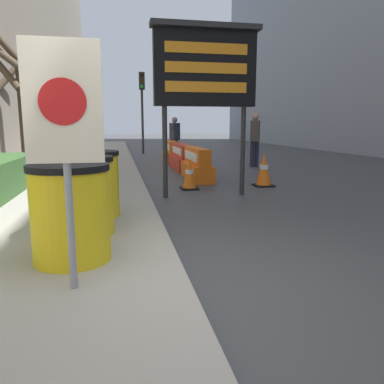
{
  "coord_description": "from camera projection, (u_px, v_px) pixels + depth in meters",
  "views": [
    {
      "loc": [
        -0.56,
        -3.12,
        1.44
      ],
      "look_at": [
        0.78,
        3.65,
        0.2
      ],
      "focal_mm": 35.0,
      "sensor_mm": 36.0,
      "label": 1
    }
  ],
  "objects": [
    {
      "name": "barrel_drum_back",
      "position": [
        93.0,
        184.0,
        5.35
      ],
      "size": [
        0.77,
        0.77,
        0.94
      ],
      "color": "yellow",
      "rests_on": "sidewalk_left"
    },
    {
      "name": "warning_sign",
      "position": [
        64.0,
        122.0,
        2.79
      ],
      "size": [
        0.57,
        0.08,
        1.92
      ],
      "color": "gray",
      "rests_on": "sidewalk_left"
    },
    {
      "name": "bare_tree",
      "position": [
        19.0,
        98.0,
        9.36
      ],
      "size": [
        1.72,
        2.09,
        4.1
      ],
      "color": "#4C3D2D",
      "rests_on": "sidewalk_left"
    },
    {
      "name": "message_board",
      "position": [
        205.0,
        69.0,
        7.25
      ],
      "size": [
        2.13,
        0.36,
        3.33
      ],
      "color": "#28282B",
      "rests_on": "ground_plane"
    },
    {
      "name": "ground_plane",
      "position": [
        186.0,
        287.0,
        3.37
      ],
      "size": [
        120.0,
        120.0,
        0.0
      ],
      "primitive_type": "plane",
      "color": "#3F3F42"
    },
    {
      "name": "barrel_drum_middle",
      "position": [
        82.0,
        196.0,
        4.47
      ],
      "size": [
        0.77,
        0.77,
        0.94
      ],
      "color": "yellow",
      "rests_on": "sidewalk_left"
    },
    {
      "name": "pedestrian_passerby",
      "position": [
        255.0,
        136.0,
        12.84
      ],
      "size": [
        0.47,
        0.56,
        1.84
      ],
      "rotation": [
        0.0,
        0.0,
        1.12
      ],
      "color": "#23283D",
      "rests_on": "ground_plane"
    },
    {
      "name": "traffic_cone_near",
      "position": [
        189.0,
        174.0,
        8.44
      ],
      "size": [
        0.39,
        0.39,
        0.7
      ],
      "color": "black",
      "rests_on": "ground_plane"
    },
    {
      "name": "traffic_light_near_curb",
      "position": [
        142.0,
        95.0,
        18.87
      ],
      "size": [
        0.28,
        0.45,
        4.03
      ],
      "color": "#2D2D30",
      "rests_on": "ground_plane"
    },
    {
      "name": "pedestrian_worker",
      "position": [
        175.0,
        135.0,
        15.26
      ],
      "size": [
        0.39,
        0.52,
        1.76
      ],
      "rotation": [
        0.0,
        0.0,
        1.85
      ],
      "color": "#333338",
      "rests_on": "ground_plane"
    },
    {
      "name": "jersey_barrier_orange_near",
      "position": [
        171.0,
        153.0,
        14.62
      ],
      "size": [
        0.58,
        1.74,
        0.83
      ],
      "color": "orange",
      "rests_on": "ground_plane"
    },
    {
      "name": "traffic_cone_mid",
      "position": [
        184.0,
        158.0,
        12.0
      ],
      "size": [
        0.45,
        0.45,
        0.8
      ],
      "color": "black",
      "rests_on": "ground_plane"
    },
    {
      "name": "jersey_barrier_red_striped",
      "position": [
        182.0,
        158.0,
        12.27
      ],
      "size": [
        0.55,
        2.19,
        0.83
      ],
      "color": "red",
      "rests_on": "ground_plane"
    },
    {
      "name": "barrel_drum_foreground",
      "position": [
        71.0,
        213.0,
        3.59
      ],
      "size": [
        0.77,
        0.77,
        0.94
      ],
      "color": "yellow",
      "rests_on": "sidewalk_left"
    },
    {
      "name": "jersey_barrier_orange_far",
      "position": [
        197.0,
        166.0,
        9.98
      ],
      "size": [
        0.54,
        1.95,
        0.85
      ],
      "color": "orange",
      "rests_on": "ground_plane"
    },
    {
      "name": "traffic_cone_far",
      "position": [
        264.0,
        170.0,
        8.86
      ],
      "size": [
        0.45,
        0.45,
        0.8
      ],
      "color": "black",
      "rests_on": "ground_plane"
    }
  ]
}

